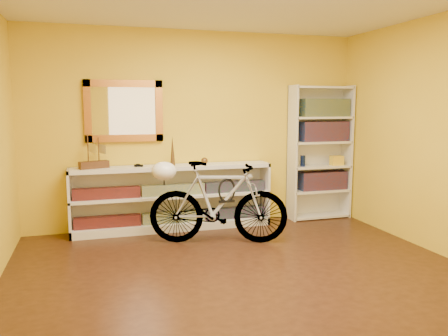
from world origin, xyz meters
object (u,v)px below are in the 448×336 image
object	(u,v)px
console_unit	(173,198)
bookcase	(320,153)
helmet	(164,171)
bicycle	(218,202)

from	to	relation	value
console_unit	bookcase	bearing A→B (deg)	0.67
bookcase	helmet	bearing A→B (deg)	-166.06
bookcase	helmet	distance (m)	2.41
console_unit	bookcase	distance (m)	2.20
bookcase	helmet	size ratio (longest dim) A/B	6.49
bookcase	bicycle	size ratio (longest dim) A/B	1.14
bookcase	bicycle	xyz separation A→B (m)	(-1.73, -0.77, -0.46)
console_unit	helmet	size ratio (longest dim) A/B	8.88
console_unit	helmet	bearing A→B (deg)	-109.80
console_unit	bookcase	size ratio (longest dim) A/B	1.37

